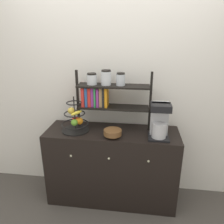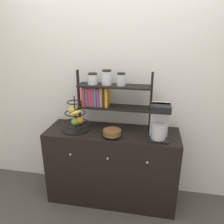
# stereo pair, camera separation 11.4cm
# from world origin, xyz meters

# --- Properties ---
(ground_plane) EXTENTS (12.00, 12.00, 0.00)m
(ground_plane) POSITION_xyz_m (0.00, 0.00, 0.00)
(ground_plane) COLOR #47423D
(wall_back) EXTENTS (7.00, 0.05, 2.60)m
(wall_back) POSITION_xyz_m (0.00, 0.51, 1.30)
(wall_back) COLOR silver
(wall_back) RESTS_ON ground_plane
(sideboard) EXTENTS (1.43, 0.49, 0.86)m
(sideboard) POSITION_xyz_m (0.00, 0.23, 0.43)
(sideboard) COLOR black
(sideboard) RESTS_ON ground_plane
(coffee_maker) EXTENTS (0.20, 0.20, 0.36)m
(coffee_maker) POSITION_xyz_m (0.48, 0.16, 1.03)
(coffee_maker) COLOR black
(coffee_maker) RESTS_ON sideboard
(fruit_stand) EXTENTS (0.29, 0.29, 0.38)m
(fruit_stand) POSITION_xyz_m (-0.39, 0.20, 0.98)
(fruit_stand) COLOR black
(fruit_stand) RESTS_ON sideboard
(wooden_bowl) EXTENTS (0.18, 0.18, 0.08)m
(wooden_bowl) POSITION_xyz_m (0.02, 0.11, 0.90)
(wooden_bowl) COLOR brown
(wooden_bowl) RESTS_ON sideboard
(shelf_hutch) EXTENTS (0.80, 0.20, 0.64)m
(shelf_hutch) POSITION_xyz_m (-0.10, 0.34, 1.26)
(shelf_hutch) COLOR black
(shelf_hutch) RESTS_ON sideboard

